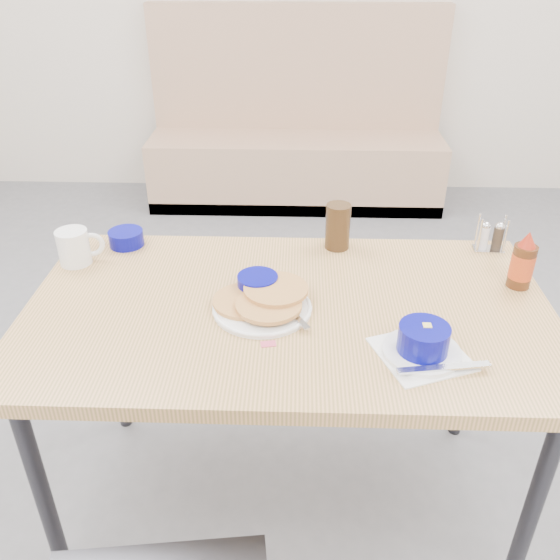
{
  "coord_description": "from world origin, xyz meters",
  "views": [
    {
      "loc": [
        0.02,
        -1.06,
        1.63
      ],
      "look_at": [
        -0.02,
        0.28,
        0.82
      ],
      "focal_mm": 38.0,
      "sensor_mm": 36.0,
      "label": 1
    }
  ],
  "objects_px": {
    "creamer_bowl": "(126,238)",
    "butter_bowl": "(258,284)",
    "condiment_caddy": "(490,238)",
    "pancake_plate": "(263,303)",
    "coffee_mug": "(75,246)",
    "syrup_bottle": "(523,263)",
    "grits_setting": "(423,343)",
    "dining_table": "(288,325)",
    "amber_tumbler": "(338,226)",
    "booth_bench": "(296,148)"
  },
  "relations": [
    {
      "from": "coffee_mug",
      "to": "creamer_bowl",
      "type": "relative_size",
      "value": 1.25
    },
    {
      "from": "creamer_bowl",
      "to": "condiment_caddy",
      "type": "relative_size",
      "value": 0.98
    },
    {
      "from": "booth_bench",
      "to": "syrup_bottle",
      "type": "relative_size",
      "value": 11.3
    },
    {
      "from": "butter_bowl",
      "to": "pancake_plate",
      "type": "bearing_deg",
      "value": -77.28
    },
    {
      "from": "pancake_plate",
      "to": "amber_tumbler",
      "type": "height_order",
      "value": "amber_tumbler"
    },
    {
      "from": "dining_table",
      "to": "condiment_caddy",
      "type": "height_order",
      "value": "condiment_caddy"
    },
    {
      "from": "grits_setting",
      "to": "creamer_bowl",
      "type": "bearing_deg",
      "value": 147.54
    },
    {
      "from": "pancake_plate",
      "to": "amber_tumbler",
      "type": "xyz_separation_m",
      "value": [
        0.21,
        0.36,
        0.05
      ]
    },
    {
      "from": "booth_bench",
      "to": "syrup_bottle",
      "type": "xyz_separation_m",
      "value": [
        0.64,
        -2.41,
        0.48
      ]
    },
    {
      "from": "dining_table",
      "to": "creamer_bowl",
      "type": "bearing_deg",
      "value": 147.35
    },
    {
      "from": "coffee_mug",
      "to": "amber_tumbler",
      "type": "relative_size",
      "value": 0.94
    },
    {
      "from": "booth_bench",
      "to": "condiment_caddy",
      "type": "distance_m",
      "value": 2.32
    },
    {
      "from": "dining_table",
      "to": "amber_tumbler",
      "type": "height_order",
      "value": "amber_tumbler"
    },
    {
      "from": "amber_tumbler",
      "to": "dining_table",
      "type": "bearing_deg",
      "value": -113.0
    },
    {
      "from": "creamer_bowl",
      "to": "amber_tumbler",
      "type": "xyz_separation_m",
      "value": [
        0.66,
        0.01,
        0.05
      ]
    },
    {
      "from": "creamer_bowl",
      "to": "condiment_caddy",
      "type": "xyz_separation_m",
      "value": [
        1.13,
        0.01,
        0.01
      ]
    },
    {
      "from": "creamer_bowl",
      "to": "pancake_plate",
      "type": "bearing_deg",
      "value": -37.72
    },
    {
      "from": "pancake_plate",
      "to": "condiment_caddy",
      "type": "bearing_deg",
      "value": 27.58
    },
    {
      "from": "butter_bowl",
      "to": "condiment_caddy",
      "type": "xyz_separation_m",
      "value": [
        0.7,
        0.27,
        0.01
      ]
    },
    {
      "from": "booth_bench",
      "to": "pancake_plate",
      "type": "height_order",
      "value": "booth_bench"
    },
    {
      "from": "pancake_plate",
      "to": "syrup_bottle",
      "type": "relative_size",
      "value": 1.56
    },
    {
      "from": "dining_table",
      "to": "pancake_plate",
      "type": "xyz_separation_m",
      "value": [
        -0.07,
        -0.02,
        0.08
      ]
    },
    {
      "from": "booth_bench",
      "to": "grits_setting",
      "type": "distance_m",
      "value": 2.79
    },
    {
      "from": "coffee_mug",
      "to": "syrup_bottle",
      "type": "xyz_separation_m",
      "value": [
        1.28,
        -0.09,
        0.02
      ]
    },
    {
      "from": "grits_setting",
      "to": "syrup_bottle",
      "type": "distance_m",
      "value": 0.46
    },
    {
      "from": "grits_setting",
      "to": "syrup_bottle",
      "type": "height_order",
      "value": "syrup_bottle"
    },
    {
      "from": "pancake_plate",
      "to": "coffee_mug",
      "type": "bearing_deg",
      "value": 157.86
    },
    {
      "from": "booth_bench",
      "to": "condiment_caddy",
      "type": "xyz_separation_m",
      "value": [
        0.62,
        -2.19,
        0.45
      ]
    },
    {
      "from": "butter_bowl",
      "to": "condiment_caddy",
      "type": "relative_size",
      "value": 1.02
    },
    {
      "from": "grits_setting",
      "to": "pancake_plate",
      "type": "bearing_deg",
      "value": 154.61
    },
    {
      "from": "pancake_plate",
      "to": "butter_bowl",
      "type": "relative_size",
      "value": 2.34
    },
    {
      "from": "amber_tumbler",
      "to": "syrup_bottle",
      "type": "height_order",
      "value": "syrup_bottle"
    },
    {
      "from": "booth_bench",
      "to": "pancake_plate",
      "type": "bearing_deg",
      "value": -91.5
    },
    {
      "from": "syrup_bottle",
      "to": "pancake_plate",
      "type": "bearing_deg",
      "value": -168.72
    },
    {
      "from": "amber_tumbler",
      "to": "syrup_bottle",
      "type": "relative_size",
      "value": 0.85
    },
    {
      "from": "coffee_mug",
      "to": "grits_setting",
      "type": "relative_size",
      "value": 0.5
    },
    {
      "from": "butter_bowl",
      "to": "syrup_bottle",
      "type": "bearing_deg",
      "value": 4.41
    },
    {
      "from": "butter_bowl",
      "to": "creamer_bowl",
      "type": "bearing_deg",
      "value": 148.57
    },
    {
      "from": "coffee_mug",
      "to": "condiment_caddy",
      "type": "relative_size",
      "value": 1.22
    },
    {
      "from": "creamer_bowl",
      "to": "booth_bench",
      "type": "bearing_deg",
      "value": 76.76
    },
    {
      "from": "pancake_plate",
      "to": "dining_table",
      "type": "bearing_deg",
      "value": 14.3
    },
    {
      "from": "syrup_bottle",
      "to": "dining_table",
      "type": "bearing_deg",
      "value": -169.04
    },
    {
      "from": "pancake_plate",
      "to": "coffee_mug",
      "type": "relative_size",
      "value": 1.94
    },
    {
      "from": "dining_table",
      "to": "grits_setting",
      "type": "xyz_separation_m",
      "value": [
        0.32,
        -0.2,
        0.1
      ]
    },
    {
      "from": "pancake_plate",
      "to": "condiment_caddy",
      "type": "distance_m",
      "value": 0.77
    },
    {
      "from": "dining_table",
      "to": "creamer_bowl",
      "type": "relative_size",
      "value": 12.98
    },
    {
      "from": "creamer_bowl",
      "to": "butter_bowl",
      "type": "height_order",
      "value": "butter_bowl"
    },
    {
      "from": "condiment_caddy",
      "to": "syrup_bottle",
      "type": "xyz_separation_m",
      "value": [
        0.02,
        -0.22,
        0.03
      ]
    },
    {
      "from": "dining_table",
      "to": "amber_tumbler",
      "type": "xyz_separation_m",
      "value": [
        0.14,
        0.34,
        0.13
      ]
    },
    {
      "from": "pancake_plate",
      "to": "creamer_bowl",
      "type": "distance_m",
      "value": 0.57
    }
  ]
}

